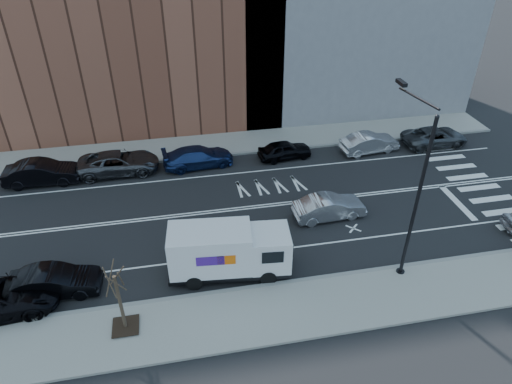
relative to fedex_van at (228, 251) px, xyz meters
name	(u,v)px	position (x,y,z in m)	size (l,w,h in m)	color
ground	(245,208)	(1.82, 5.60, -1.50)	(120.00, 120.00, 0.00)	black
sidewalk_near	(277,312)	(1.82, -3.20, -1.43)	(44.00, 3.60, 0.15)	gray
sidewalk_far	(226,144)	(1.82, 14.40, -1.43)	(44.00, 3.60, 0.15)	gray
curb_near	(269,285)	(1.82, -1.40, -1.42)	(44.00, 0.25, 0.17)	gray
curb_far	(229,154)	(1.82, 12.60, -1.42)	(44.00, 0.25, 0.17)	gray
crosswalk	(473,182)	(17.82, 5.60, -1.50)	(3.00, 14.00, 0.01)	white
road_markings	(245,208)	(1.82, 5.60, -1.50)	(40.00, 8.60, 0.01)	white
streetlight	(414,188)	(8.82, -1.31, 3.58)	(0.44, 4.02, 9.34)	black
street_tree	(121,308)	(-5.18, -2.80, -0.05)	(1.20, 1.20, 3.75)	black
fedex_van	(228,251)	(0.00, 0.00, 0.00)	(6.44, 2.74, 2.86)	black
far_parked_b	(42,173)	(-11.22, 11.20, -0.68)	(1.73, 4.96, 1.63)	black
far_parked_c	(119,163)	(-6.18, 11.65, -0.73)	(2.57, 5.57, 1.55)	#434449
far_parked_d	(198,157)	(-0.58, 11.50, -0.77)	(2.06, 5.07, 1.47)	navy
far_parked_e	(285,150)	(5.85, 11.42, -0.82)	(1.61, 4.00, 1.36)	black
far_parked_f	(369,143)	(12.45, 11.17, -0.76)	(1.58, 4.52, 1.49)	silver
far_parked_g	(435,137)	(17.93, 11.22, -0.79)	(2.36, 5.11, 1.42)	#434649
driving_sedan	(329,207)	(6.71, 3.70, -0.77)	(1.54, 4.43, 1.46)	#AAAAAF
near_parked_rear_a	(54,282)	(-8.67, 0.25, -0.77)	(1.56, 4.47, 1.47)	black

